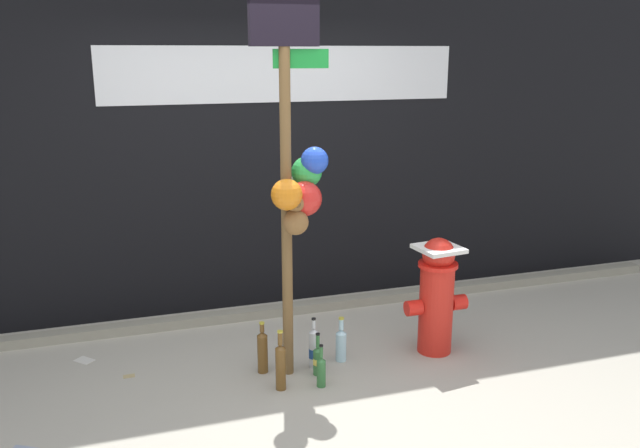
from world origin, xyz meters
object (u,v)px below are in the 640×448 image
(fire_hydrant, at_px, (437,293))
(bottle_5, at_px, (263,351))
(bottle_2, at_px, (318,360))
(bottle_1, at_px, (341,343))
(bottle_3, at_px, (314,348))
(bottle_0, at_px, (281,365))
(bottle_4, at_px, (321,371))
(memorial_post, at_px, (296,164))

(fire_hydrant, distance_m, bottle_5, 1.36)
(bottle_2, height_order, bottle_5, bottle_5)
(bottle_1, xyz_separation_m, bottle_3, (-0.22, -0.04, 0.01))
(bottle_0, distance_m, bottle_5, 0.28)
(bottle_4, bearing_deg, fire_hydrant, 14.66)
(memorial_post, distance_m, bottle_4, 1.41)
(fire_hydrant, distance_m, bottle_1, 0.81)
(bottle_0, bearing_deg, fire_hydrant, 9.57)
(fire_hydrant, distance_m, bottle_3, 1.01)
(memorial_post, height_order, bottle_0, memorial_post)
(bottle_0, xyz_separation_m, bottle_3, (0.30, 0.23, -0.03))
(fire_hydrant, bearing_deg, bottle_5, 177.23)
(bottle_2, bearing_deg, bottle_4, -99.65)
(bottle_0, relative_size, bottle_4, 1.39)
(memorial_post, distance_m, bottle_0, 1.35)
(fire_hydrant, distance_m, bottle_0, 1.31)
(memorial_post, distance_m, fire_hydrant, 1.51)
(bottle_0, xyz_separation_m, bottle_2, (0.30, 0.12, -0.06))
(bottle_2, distance_m, bottle_5, 0.40)
(bottle_3, bearing_deg, bottle_0, -142.71)
(memorial_post, distance_m, bottle_5, 1.37)
(bottle_4, bearing_deg, bottle_3, 83.27)
(memorial_post, bearing_deg, bottle_4, -66.82)
(fire_hydrant, height_order, bottle_5, fire_hydrant)
(bottle_4, bearing_deg, bottle_0, 170.33)
(memorial_post, bearing_deg, bottle_0, -132.56)
(bottle_3, xyz_separation_m, bottle_4, (-0.03, -0.28, -0.03))
(bottle_0, bearing_deg, bottle_3, 37.29)
(bottle_1, bearing_deg, fire_hydrant, -4.89)
(bottle_3, bearing_deg, bottle_1, 10.94)
(bottle_3, bearing_deg, memorial_post, -161.32)
(bottle_1, bearing_deg, memorial_post, -166.12)
(fire_hydrant, bearing_deg, bottle_4, -165.34)
(bottle_2, bearing_deg, memorial_post, 152.71)
(bottle_5, bearing_deg, fire_hydrant, -2.77)
(bottle_4, bearing_deg, memorial_post, 113.18)
(fire_hydrant, height_order, bottle_3, fire_hydrant)
(fire_hydrant, distance_m, bottle_2, 1.03)
(bottle_3, bearing_deg, bottle_4, -96.73)
(fire_hydrant, xyz_separation_m, bottle_5, (-1.32, 0.06, -0.30))
(fire_hydrant, bearing_deg, bottle_0, -170.43)
(bottle_1, bearing_deg, bottle_3, -169.06)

